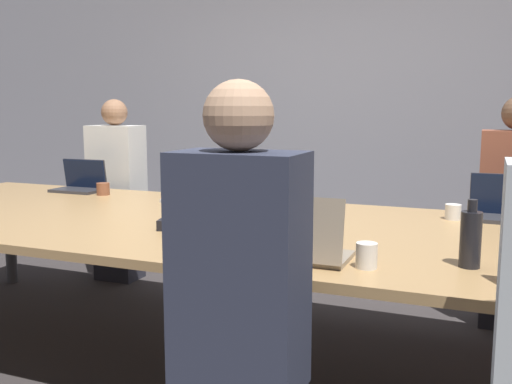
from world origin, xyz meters
The scene contains 14 objects.
ground_plane centered at (0.00, 0.00, 0.00)m, with size 24.00×24.00×0.00m, color #383333.
curtain_wall centered at (0.00, 2.38, 1.40)m, with size 12.00×0.06×2.80m.
conference_table centered at (0.00, 0.00, 0.70)m, with size 4.71×1.60×0.75m.
laptop_far_midleft centered at (-0.55, 0.55, 0.81)m, with size 0.33×0.24×0.24m.
laptop_far_right centered at (1.25, 0.62, 0.81)m, with size 0.33×0.23×0.24m.
cup_far_right centered at (1.01, 0.52, 0.79)m, with size 0.08×0.08×0.08m.
laptop_far_left centered at (-1.49, 0.62, 0.81)m, with size 0.35×0.22×0.22m.
person_far_left centered at (-1.47, 1.02, 0.67)m, with size 0.40×0.24×1.39m.
cup_far_left centered at (-1.23, 0.53, 0.79)m, with size 0.09×0.09×0.08m.
bottle_near_right centered at (1.12, -0.42, 0.85)m, with size 0.08×0.08×0.25m.
laptop_near_midright centered at (0.52, -0.58, 0.82)m, with size 0.36×0.25×0.26m.
person_near_midright centered at (0.47, -1.04, 0.69)m, with size 0.40×0.24×1.41m.
cup_near_midright centered at (0.77, -0.57, 0.79)m, with size 0.08×0.08×0.09m.
stapler centered at (-0.28, -0.25, 0.77)m, with size 0.08×0.16×0.05m.
Camera 1 is at (1.16, -2.60, 1.32)m, focal length 40.00 mm.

